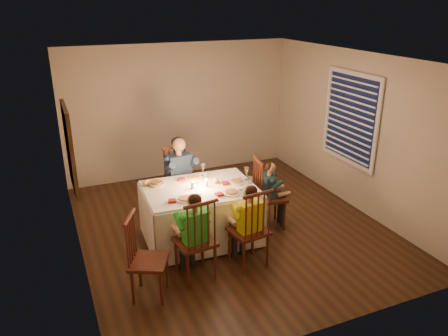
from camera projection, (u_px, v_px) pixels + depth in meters
name	position (u px, v px, depth m)	size (l,w,h in m)	color
ground	(231.00, 226.00, 6.90)	(5.00, 5.00, 0.00)	black
wall_left	(71.00, 170.00, 5.60)	(0.02, 5.00, 2.60)	beige
wall_right	(355.00, 131.00, 7.25)	(0.02, 5.00, 2.60)	beige
wall_back	(179.00, 111.00, 8.57)	(4.50, 0.02, 2.60)	beige
ceiling	(232.00, 58.00, 5.95)	(5.00, 5.00, 0.00)	white
dining_table	(200.00, 203.00, 6.32)	(1.65, 1.23, 0.81)	white
chair_adult	(182.00, 214.00, 7.30)	(0.47, 0.45, 1.14)	#3A190F
chair_near_left	(196.00, 276.00, 5.67)	(0.47, 0.45, 1.14)	#3A190F
chair_near_right	(248.00, 263.00, 5.92)	(0.47, 0.45, 1.14)	#3A190F
chair_end	(268.00, 226.00, 6.91)	(0.47, 0.45, 1.14)	#3A190F
chair_extra	(151.00, 295.00, 5.30)	(0.44, 0.42, 1.08)	#3A190F
adult	(182.00, 214.00, 7.30)	(0.50, 0.46, 1.33)	#31527C
child_green	(196.00, 276.00, 5.67)	(0.41, 0.38, 1.17)	green
child_yellow	(248.00, 263.00, 5.92)	(0.41, 0.38, 1.17)	yellow
child_teal	(268.00, 226.00, 6.91)	(0.36, 0.33, 1.07)	#193940
setting_adult	(193.00, 178.00, 6.54)	(0.26, 0.26, 0.02)	white
setting_green	(185.00, 199.00, 5.85)	(0.26, 0.26, 0.02)	white
setting_yellow	(231.00, 193.00, 6.05)	(0.26, 0.26, 0.02)	white
setting_teal	(237.00, 182.00, 6.40)	(0.26, 0.26, 0.02)	white
candle_left	(193.00, 185.00, 6.18)	(0.06, 0.06, 0.10)	white
candle_right	(206.00, 184.00, 6.24)	(0.06, 0.06, 0.10)	white
squash	(146.00, 183.00, 6.28)	(0.09, 0.09, 0.09)	yellow
orange_fruit	(216.00, 181.00, 6.35)	(0.08, 0.08, 0.08)	orange
serving_bowl	(156.00, 184.00, 6.29)	(0.21, 0.21, 0.05)	white
wall_mirror	(70.00, 148.00, 5.80)	(0.06, 0.95, 1.15)	black
window_blinds	(350.00, 118.00, 7.24)	(0.07, 1.34, 1.54)	black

